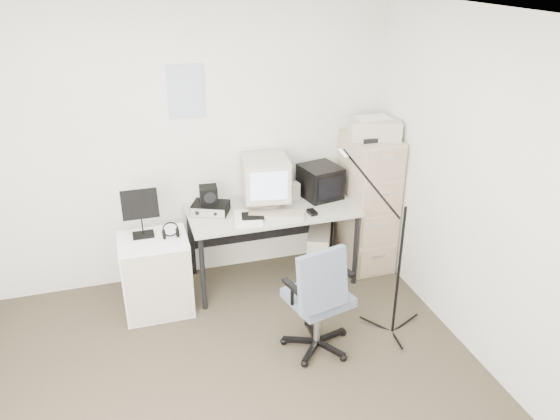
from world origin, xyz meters
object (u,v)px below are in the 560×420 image
object	(u,v)px
office_chair	(318,295)
side_cart	(156,275)
desk	(273,244)
filing_cabinet	(367,202)

from	to	relation	value
office_chair	side_cart	distance (m)	1.43
office_chair	desk	bearing A→B (deg)	78.92
desk	filing_cabinet	bearing A→B (deg)	1.81
filing_cabinet	office_chair	bearing A→B (deg)	-129.62
desk	office_chair	size ratio (longest dim) A/B	1.57
filing_cabinet	office_chair	world-z (taller)	filing_cabinet
filing_cabinet	side_cart	size ratio (longest dim) A/B	1.88
filing_cabinet	desk	bearing A→B (deg)	-178.19
filing_cabinet	office_chair	distance (m)	1.42
office_chair	side_cart	size ratio (longest dim) A/B	1.38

